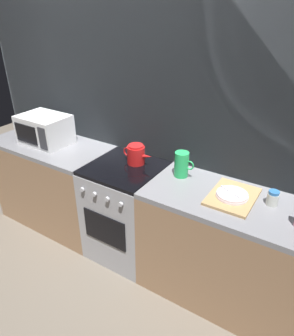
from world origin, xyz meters
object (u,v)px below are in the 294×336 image
object	(u,v)px
kettle	(136,154)
dish_pile	(232,196)
stove_unit	(126,211)
pitcher	(182,164)
microwave	(45,129)
spice_jar	(273,198)

from	to	relation	value
kettle	dish_pile	xyz separation A→B (m)	(0.86, -0.09, -0.06)
stove_unit	dish_pile	distance (m)	1.02
pitcher	dish_pile	size ratio (longest dim) A/B	0.50
pitcher	dish_pile	bearing A→B (deg)	-11.95
kettle	pitcher	world-z (taller)	pitcher
dish_pile	kettle	bearing A→B (deg)	174.35
stove_unit	pitcher	distance (m)	0.73
kettle	dish_pile	size ratio (longest dim) A/B	0.71
stove_unit	microwave	world-z (taller)	microwave
dish_pile	spice_jar	distance (m)	0.26
pitcher	spice_jar	distance (m)	0.69
pitcher	spice_jar	xyz separation A→B (m)	(0.69, -0.02, -0.05)
microwave	kettle	world-z (taller)	microwave
microwave	dish_pile	distance (m)	1.85
kettle	pitcher	bearing A→B (deg)	1.17
microwave	dish_pile	bearing A→B (deg)	0.52
microwave	stove_unit	bearing A→B (deg)	-0.28
kettle	pitcher	distance (m)	0.42
pitcher	spice_jar	world-z (taller)	pitcher
pitcher	spice_jar	size ratio (longest dim) A/B	1.90
spice_jar	kettle	bearing A→B (deg)	179.15
stove_unit	kettle	world-z (taller)	kettle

